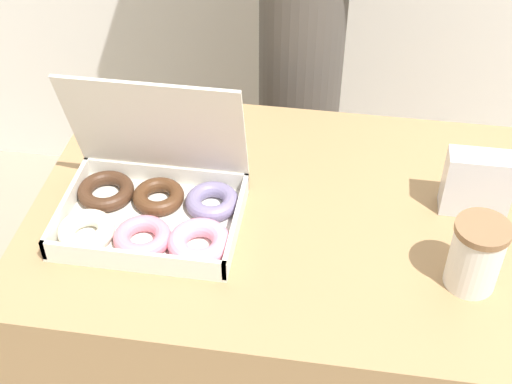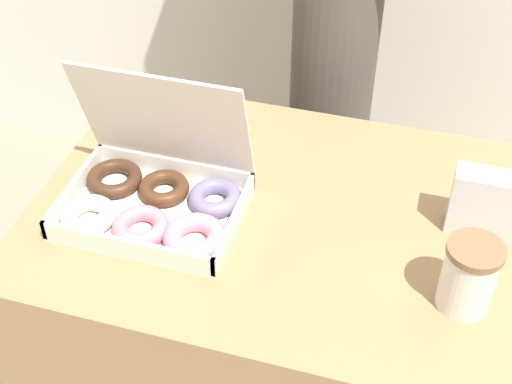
{
  "view_description": "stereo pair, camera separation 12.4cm",
  "coord_description": "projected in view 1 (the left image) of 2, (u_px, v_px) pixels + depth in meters",
  "views": [
    {
      "loc": [
        0.06,
        -0.97,
        1.59
      ],
      "look_at": [
        -0.09,
        -0.04,
        0.78
      ],
      "focal_mm": 50.0,
      "sensor_mm": 36.0,
      "label": 1
    },
    {
      "loc": [
        0.18,
        -0.94,
        1.59
      ],
      "look_at": [
        -0.09,
        -0.04,
        0.78
      ],
      "focal_mm": 50.0,
      "sensor_mm": 36.0,
      "label": 2
    }
  ],
  "objects": [
    {
      "name": "napkin_holder",
      "position": [
        478.0,
        183.0,
        1.28
      ],
      "size": [
        0.12,
        0.05,
        0.13
      ],
      "color": "silver",
      "rests_on": "table"
    },
    {
      "name": "table",
      "position": [
        298.0,
        330.0,
        1.54
      ],
      "size": [
        1.01,
        0.66,
        0.7
      ],
      "color": "#99754C",
      "rests_on": "ground_plane"
    },
    {
      "name": "donut_box",
      "position": [
        153.0,
        206.0,
        1.27
      ],
      "size": [
        0.34,
        0.25,
        0.27
      ],
      "color": "silver",
      "rests_on": "table"
    },
    {
      "name": "coffee_cup",
      "position": [
        476.0,
        255.0,
        1.14
      ],
      "size": [
        0.09,
        0.09,
        0.13
      ],
      "color": "silver",
      "rests_on": "table"
    }
  ]
}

